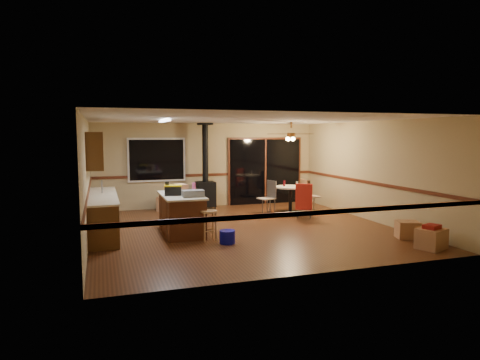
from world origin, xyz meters
name	(u,v)px	position (x,y,z in m)	size (l,w,h in m)	color
floor	(244,229)	(0.00, 0.00, 0.00)	(7.00, 7.00, 0.00)	#4F2916
ceiling	(244,119)	(0.00, 0.00, 2.60)	(7.00, 7.00, 0.00)	silver
wall_back	(208,165)	(0.00, 3.50, 1.30)	(7.00, 7.00, 0.00)	tan
wall_front	(315,194)	(0.00, -3.50, 1.30)	(7.00, 7.00, 0.00)	tan
wall_left	(87,180)	(-3.50, 0.00, 1.30)	(7.00, 7.00, 0.00)	tan
wall_right	(371,171)	(3.50, 0.00, 1.30)	(7.00, 7.00, 0.00)	tan
chair_rail	(244,188)	(0.00, 0.00, 1.00)	(7.00, 7.00, 0.08)	#542515
window	(157,160)	(-1.60, 3.45, 1.50)	(1.72, 0.10, 1.32)	black
sliding_door	(265,172)	(1.90, 3.45, 1.05)	(2.52, 0.10, 2.10)	black
lower_cabinets	(103,215)	(-3.20, 0.50, 0.43)	(0.60, 3.00, 0.86)	#533115
countertop	(102,196)	(-3.20, 0.50, 0.88)	(0.64, 3.04, 0.04)	beige
upper_cabinets	(95,150)	(-3.33, 0.70, 1.90)	(0.35, 2.00, 0.80)	#533115
kitchen_island	(181,214)	(-1.50, 0.00, 0.45)	(0.88, 1.68, 0.90)	#4E2513
wood_stove	(206,185)	(-0.20, 3.05, 0.73)	(0.55, 0.50, 2.52)	black
ceiling_fan	(291,136)	(1.92, 1.54, 2.21)	(0.24, 0.24, 0.55)	brown
fluorescent_strip	(165,121)	(-1.80, 0.30, 2.56)	(0.10, 1.20, 0.04)	white
toolbox_grey	(193,193)	(-1.32, -0.44, 0.97)	(0.47, 0.26, 0.15)	slate
toolbox_black	(173,191)	(-1.70, -0.09, 1.00)	(0.36, 0.19, 0.20)	black
toolbox_yellow_lid	(173,186)	(-1.70, -0.09, 1.12)	(0.39, 0.20, 0.03)	gold
box_on_island	(181,188)	(-1.46, 0.27, 1.00)	(0.23, 0.31, 0.21)	#A37048
bottle_dark	(167,188)	(-1.82, -0.04, 1.05)	(0.09, 0.09, 0.31)	black
bottle_pink	(194,188)	(-1.18, 0.13, 1.02)	(0.08, 0.08, 0.24)	#D84C8C
bottle_white	(184,188)	(-1.34, 0.53, 0.99)	(0.06, 0.06, 0.17)	white
bar_stool	(209,225)	(-1.06, -0.81, 0.32)	(0.35, 0.35, 0.65)	tan
blue_bucket	(227,237)	(-0.76, -1.18, 0.14)	(0.33, 0.33, 0.27)	#0B0EA6
dining_table	(290,195)	(1.92, 1.54, 0.53)	(0.89, 0.89, 0.78)	black
glass_red	(284,183)	(1.77, 1.64, 0.86)	(0.06, 0.06, 0.16)	#590C14
glass_cream	(297,184)	(2.10, 1.49, 0.85)	(0.06, 0.06, 0.14)	beige
chair_left	(269,193)	(1.33, 1.67, 0.59)	(0.50, 0.50, 0.51)	tan
chair_near	(304,197)	(1.92, 0.68, 0.60)	(0.60, 0.61, 0.70)	tan
chair_right	(306,192)	(2.44, 1.59, 0.60)	(0.46, 0.44, 0.70)	tan
box_under_window	(167,204)	(-1.38, 3.10, 0.21)	(0.53, 0.42, 0.42)	#A37048
box_corner_a	(431,239)	(2.95, -2.84, 0.20)	(0.53, 0.44, 0.40)	#A37048
box_corner_b	(408,230)	(3.10, -1.97, 0.19)	(0.46, 0.39, 0.37)	#A37048
box_small_red	(432,227)	(2.95, -2.84, 0.44)	(0.31, 0.25, 0.08)	maroon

